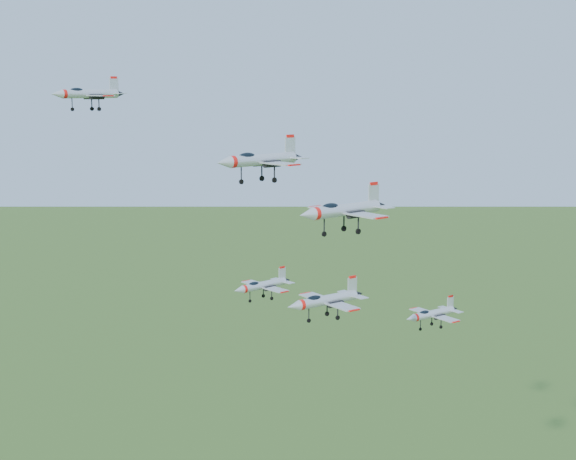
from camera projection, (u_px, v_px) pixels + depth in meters
name	position (u px, v px, depth m)	size (l,w,h in m)	color
jet_lead	(88.00, 94.00, 107.05)	(10.73, 9.15, 2.93)	silver
jet_left_high	(260.00, 160.00, 100.47)	(13.64, 11.61, 3.71)	silver
jet_right_high	(343.00, 210.00, 89.52)	(12.96, 10.98, 3.51)	silver
jet_left_low	(262.00, 285.00, 119.82)	(10.71, 9.12, 2.92)	silver
jet_right_low	(325.00, 300.00, 96.17)	(11.45, 9.62, 3.07)	silver
jet_trail	(432.00, 314.00, 121.70)	(10.84, 9.09, 2.90)	silver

